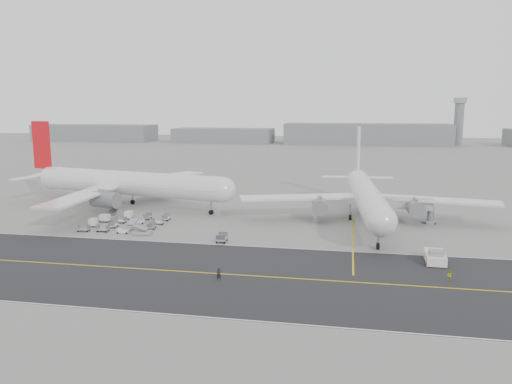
% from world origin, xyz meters
% --- Properties ---
extents(ground, '(700.00, 700.00, 0.00)m').
position_xyz_m(ground, '(0.00, 0.00, 0.00)').
color(ground, gray).
rests_on(ground, ground).
extents(taxiway, '(220.00, 59.00, 0.03)m').
position_xyz_m(taxiway, '(5.02, -17.98, 0.01)').
color(taxiway, '#2B2C2E').
rests_on(taxiway, ground).
extents(horizon_buildings, '(520.00, 28.00, 28.00)m').
position_xyz_m(horizon_buildings, '(30.00, 260.00, 0.00)').
color(horizon_buildings, slate).
rests_on(horizon_buildings, ground).
extents(control_tower, '(7.00, 7.00, 31.25)m').
position_xyz_m(control_tower, '(100.00, 265.00, 16.25)').
color(control_tower, slate).
rests_on(control_tower, ground).
extents(airliner_a, '(61.48, 60.21, 21.46)m').
position_xyz_m(airliner_a, '(-27.12, 28.01, 6.18)').
color(airliner_a, silver).
rests_on(airliner_a, ground).
extents(airliner_b, '(57.17, 57.96, 19.98)m').
position_xyz_m(airliner_b, '(32.87, 23.22, 5.76)').
color(airliner_b, silver).
rests_on(airliner_b, ground).
extents(pushback_tug, '(3.40, 8.50, 2.41)m').
position_xyz_m(pushback_tug, '(43.21, -6.02, 0.99)').
color(pushback_tug, white).
rests_on(pushback_tug, ground).
extents(jet_bridge, '(14.88, 3.99, 5.57)m').
position_xyz_m(jet_bridge, '(40.55, 23.65, 3.88)').
color(jet_bridge, gray).
rests_on(jet_bridge, ground).
extents(gse_cluster, '(21.37, 20.70, 1.80)m').
position_xyz_m(gse_cluster, '(-17.86, 8.84, 0.00)').
color(gse_cluster, gray).
rests_on(gse_cluster, ground).
extents(stray_dolly, '(1.89, 2.92, 1.74)m').
position_xyz_m(stray_dolly, '(5.63, -0.22, 0.00)').
color(stray_dolly, silver).
rests_on(stray_dolly, ground).
extents(ground_crew_a, '(0.79, 0.62, 1.90)m').
position_xyz_m(ground_crew_a, '(10.49, -20.75, 0.95)').
color(ground_crew_a, black).
rests_on(ground_crew_a, ground).
extents(ground_crew_b, '(0.89, 0.77, 1.57)m').
position_xyz_m(ground_crew_b, '(43.87, -14.58, 0.78)').
color(ground_crew_b, '#A2B915').
rests_on(ground_crew_b, ground).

